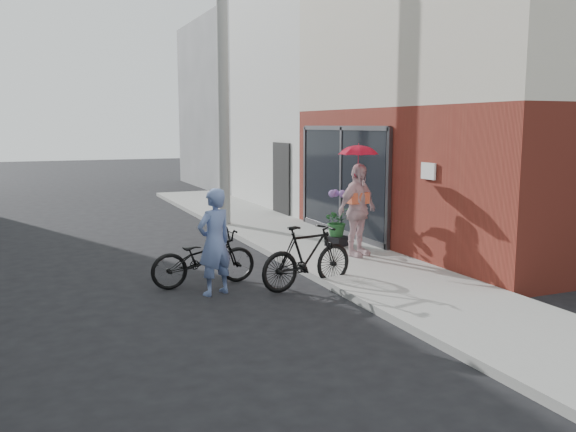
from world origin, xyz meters
TOP-DOWN VIEW (x-y plane):
  - ground at (0.00, 0.00)m, footprint 80.00×80.00m
  - sidewalk at (2.10, 2.00)m, footprint 2.20×24.00m
  - curb at (0.94, 2.00)m, footprint 0.12×24.00m
  - brick_building at (7.19, 2.01)m, footprint 8.09×8.00m
  - plaster_building at (7.20, 9.00)m, footprint 8.00×6.00m
  - east_building_far at (7.20, 16.00)m, footprint 8.00×8.00m
  - utility_pole at (1.10, 6.00)m, footprint 0.28×0.28m
  - officer at (-0.90, 0.09)m, footprint 0.72×0.60m
  - bike_left at (-0.91, 0.69)m, footprint 1.80×0.70m
  - bike_right at (0.60, -0.13)m, footprint 1.81×0.82m
  - kimono_woman at (2.30, 1.24)m, footprint 1.14×0.82m
  - parasol at (2.30, 1.24)m, footprint 0.72×0.72m
  - planter at (2.42, 2.29)m, footprint 0.51×0.51m
  - potted_plant at (2.42, 2.29)m, footprint 0.58×0.50m

SIDE VIEW (x-z plane):
  - ground at x=0.00m, z-range 0.00..0.00m
  - sidewalk at x=2.10m, z-range 0.00..0.12m
  - curb at x=0.94m, z-range 0.00..0.12m
  - planter at x=2.42m, z-range 0.12..0.32m
  - bike_left at x=-0.91m, z-range 0.00..0.93m
  - bike_right at x=0.60m, z-range 0.00..1.05m
  - potted_plant at x=2.42m, z-range 0.32..0.97m
  - officer at x=-0.90m, z-range 0.00..1.68m
  - kimono_woman at x=2.30m, z-range 0.12..1.92m
  - parasol at x=2.30m, z-range 1.92..2.55m
  - brick_building at x=7.19m, z-range -0.01..5.99m
  - plaster_building at x=7.20m, z-range 0.00..7.00m
  - east_building_far at x=7.20m, z-range 0.00..7.00m
  - utility_pole at x=1.10m, z-range 0.00..7.00m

